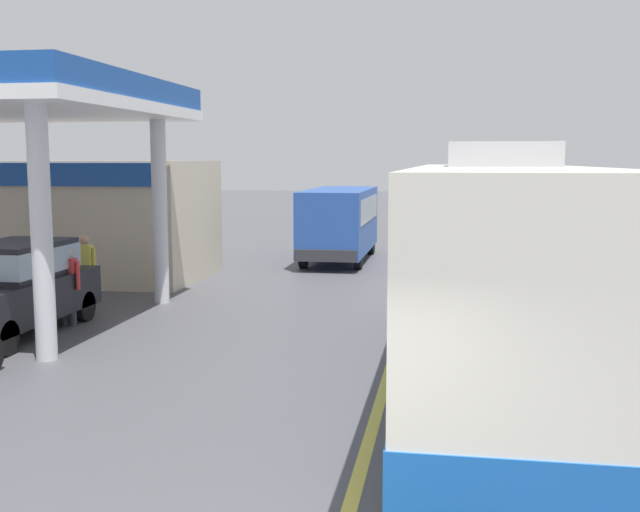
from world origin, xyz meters
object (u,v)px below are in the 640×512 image
object	(u,v)px
car_at_pump	(14,284)
minibus_opposing_lane	(340,218)
coach_bus_main	(500,276)
pedestrian_near_pump	(85,265)
pedestrian_by_shop	(68,282)

from	to	relation	value
car_at_pump	minibus_opposing_lane	bearing A→B (deg)	68.67
coach_bus_main	pedestrian_near_pump	distance (m)	10.77
coach_bus_main	pedestrian_near_pump	world-z (taller)	coach_bus_main
car_at_pump	pedestrian_near_pump	bearing A→B (deg)	92.42
pedestrian_near_pump	pedestrian_by_shop	bearing A→B (deg)	-71.42
car_at_pump	minibus_opposing_lane	size ratio (longest dim) A/B	0.69
coach_bus_main	pedestrian_near_pump	bearing A→B (deg)	149.96
minibus_opposing_lane	pedestrian_by_shop	distance (m)	11.98
pedestrian_near_pump	pedestrian_by_shop	size ratio (longest dim) A/B	1.00
pedestrian_near_pump	pedestrian_by_shop	xyz separation A→B (m)	(0.81, -2.40, 0.00)
car_at_pump	pedestrian_near_pump	distance (m)	3.28
pedestrian_by_shop	minibus_opposing_lane	bearing A→B (deg)	70.14
coach_bus_main	pedestrian_near_pump	size ratio (longest dim) A/B	6.65
minibus_opposing_lane	coach_bus_main	bearing A→B (deg)	-72.73
minibus_opposing_lane	pedestrian_near_pump	xyz separation A→B (m)	(-4.87, -8.86, -0.54)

